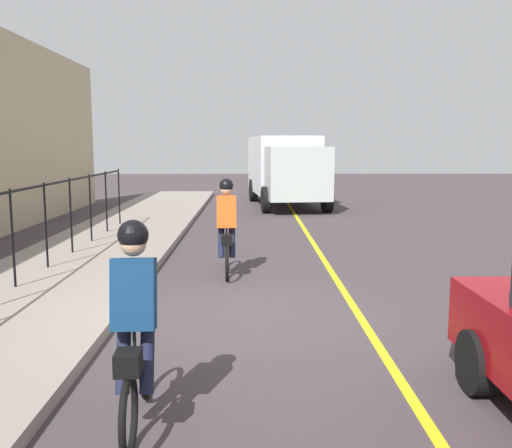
% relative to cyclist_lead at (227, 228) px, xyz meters
% --- Properties ---
extents(ground_plane, '(80.00, 80.00, 0.00)m').
position_rel_cyclist_lead_xyz_m(ground_plane, '(-2.42, -0.42, -0.91)').
color(ground_plane, '#40373C').
extents(lane_line_centre, '(36.00, 0.12, 0.01)m').
position_rel_cyclist_lead_xyz_m(lane_line_centre, '(-2.42, -2.02, -0.91)').
color(lane_line_centre, yellow).
rests_on(lane_line_centre, ground).
extents(sidewalk, '(40.00, 3.20, 0.15)m').
position_rel_cyclist_lead_xyz_m(sidewalk, '(-2.42, 2.98, -0.84)').
color(sidewalk, gray).
rests_on(sidewalk, ground).
extents(iron_fence, '(14.85, 0.04, 1.60)m').
position_rel_cyclist_lead_xyz_m(iron_fence, '(-1.42, 3.38, 0.38)').
color(iron_fence, black).
rests_on(iron_fence, sidewalk).
extents(cyclist_lead, '(1.71, 0.38, 1.83)m').
position_rel_cyclist_lead_xyz_m(cyclist_lead, '(0.00, 0.00, 0.00)').
color(cyclist_lead, black).
rests_on(cyclist_lead, ground).
extents(cyclist_follow, '(1.71, 0.38, 1.83)m').
position_rel_cyclist_lead_xyz_m(cyclist_follow, '(-5.78, 0.53, 0.00)').
color(cyclist_follow, black).
rests_on(cyclist_follow, ground).
extents(box_truck_background, '(6.91, 3.09, 2.78)m').
position_rel_cyclist_lead_xyz_m(box_truck_background, '(12.38, -1.86, 0.64)').
color(box_truck_background, silver).
rests_on(box_truck_background, ground).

